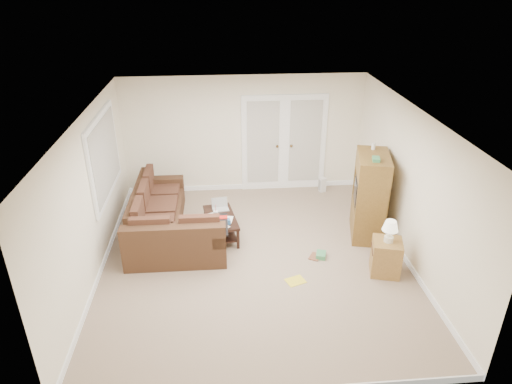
{
  "coord_description": "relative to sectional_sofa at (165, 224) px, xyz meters",
  "views": [
    {
      "loc": [
        -0.53,
        -6.36,
        4.4
      ],
      "look_at": [
        0.05,
        0.32,
        1.1
      ],
      "focal_mm": 32.0,
      "sensor_mm": 36.0,
      "label": 1
    }
  ],
  "objects": [
    {
      "name": "floor_greenbox",
      "position": [
        2.65,
        -0.8,
        -0.26
      ],
      "size": [
        0.21,
        0.24,
        0.08
      ],
      "primitive_type": "cube",
      "rotation": [
        0.0,
        0.0,
        -0.29
      ],
      "color": "#3F8C55",
      "rests_on": "floor"
    },
    {
      "name": "wall_right",
      "position": [
        4.03,
        -0.76,
        0.94
      ],
      "size": [
        0.02,
        5.5,
        2.5
      ],
      "primitive_type": "cube",
      "color": "white",
      "rests_on": "floor"
    },
    {
      "name": "floor_book",
      "position": [
        2.48,
        -0.75,
        -0.3
      ],
      "size": [
        0.27,
        0.29,
        0.02
      ],
      "primitive_type": "imported",
      "rotation": [
        0.0,
        0.0,
        -0.54
      ],
      "color": "brown",
      "rests_on": "floor"
    },
    {
      "name": "wall_left",
      "position": [
        -0.97,
        -0.76,
        0.94
      ],
      "size": [
        0.02,
        5.5,
        2.5
      ],
      "primitive_type": "cube",
      "color": "white",
      "rests_on": "floor"
    },
    {
      "name": "space_heater",
      "position": [
        3.22,
        1.69,
        -0.15
      ],
      "size": [
        0.15,
        0.14,
        0.32
      ],
      "primitive_type": "cube",
      "rotation": [
        0.0,
        0.0,
        0.3
      ],
      "color": "silver",
      "rests_on": "floor"
    },
    {
      "name": "wall_front",
      "position": [
        1.53,
        -3.51,
        0.94
      ],
      "size": [
        5.0,
        0.02,
        2.5
      ],
      "primitive_type": "cube",
      "color": "white",
      "rests_on": "floor"
    },
    {
      "name": "wall_back",
      "position": [
        1.53,
        1.99,
        0.94
      ],
      "size": [
        5.0,
        0.02,
        2.5
      ],
      "primitive_type": "cube",
      "color": "white",
      "rests_on": "floor"
    },
    {
      "name": "side_cabinet",
      "position": [
        3.57,
        -1.3,
        0.03
      ],
      "size": [
        0.55,
        0.55,
        0.95
      ],
      "rotation": [
        0.0,
        0.0,
        -0.26
      ],
      "color": "olive",
      "rests_on": "floor"
    },
    {
      "name": "floor_magazine",
      "position": [
        2.12,
        -1.41,
        -0.3
      ],
      "size": [
        0.35,
        0.32,
        0.01
      ],
      "primitive_type": "cube",
      "rotation": [
        0.0,
        0.0,
        0.36
      ],
      "color": "yellow",
      "rests_on": "floor"
    },
    {
      "name": "window_left",
      "position": [
        -0.93,
        0.24,
        1.24
      ],
      "size": [
        0.05,
        1.92,
        1.42
      ],
      "color": "silver",
      "rests_on": "wall_left"
    },
    {
      "name": "baseboards",
      "position": [
        1.53,
        -0.76,
        -0.26
      ],
      "size": [
        5.0,
        5.5,
        0.1
      ],
      "primitive_type": null,
      "color": "silver",
      "rests_on": "floor"
    },
    {
      "name": "ceiling",
      "position": [
        1.53,
        -0.76,
        2.19
      ],
      "size": [
        5.0,
        5.5,
        0.02
      ],
      "primitive_type": "cube",
      "color": "silver",
      "rests_on": "wall_back"
    },
    {
      "name": "tv_armoire",
      "position": [
        3.63,
        -0.11,
        0.47
      ],
      "size": [
        0.73,
        1.06,
        1.66
      ],
      "rotation": [
        0.0,
        0.0,
        -0.23
      ],
      "color": "brown",
      "rests_on": "floor"
    },
    {
      "name": "coffee_table",
      "position": [
        0.99,
        0.04,
        -0.08
      ],
      "size": [
        0.66,
        1.07,
        0.68
      ],
      "rotation": [
        0.0,
        0.0,
        0.16
      ],
      "color": "black",
      "rests_on": "floor"
    },
    {
      "name": "floor",
      "position": [
        1.53,
        -0.76,
        -0.31
      ],
      "size": [
        5.5,
        5.5,
        0.0
      ],
      "primitive_type": "plane",
      "color": "gray",
      "rests_on": "ground"
    },
    {
      "name": "french_doors",
      "position": [
        2.38,
        1.96,
        0.73
      ],
      "size": [
        1.8,
        0.05,
        2.13
      ],
      "color": "silver",
      "rests_on": "floor"
    },
    {
      "name": "sectional_sofa",
      "position": [
        0.0,
        0.0,
        0.0
      ],
      "size": [
        1.7,
        2.54,
        0.78
      ],
      "rotation": [
        0.0,
        0.0,
        -0.01
      ],
      "color": "#482D1B",
      "rests_on": "floor"
    }
  ]
}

